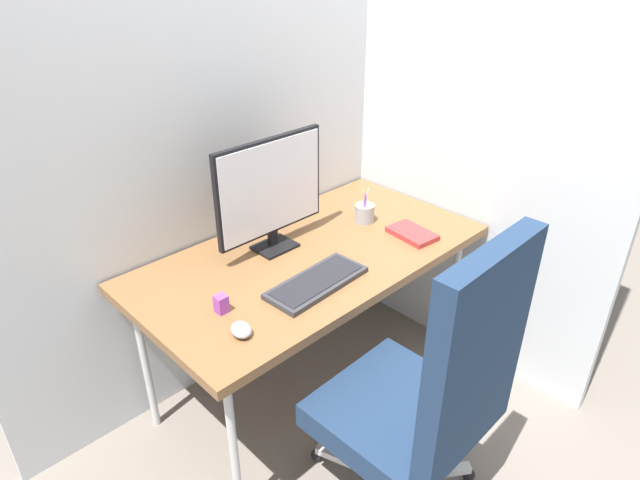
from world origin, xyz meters
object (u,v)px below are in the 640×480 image
object	(u,v)px
office_chair	(429,395)
monitor	(271,190)
notebook	(412,234)
keyboard	(317,282)
pen_holder	(364,213)
desk_clamp_accessory	(221,304)
mouse	(241,330)

from	to	relation	value
office_chair	monitor	distance (m)	0.98
monitor	notebook	size ratio (longest dim) A/B	2.50
keyboard	pen_holder	size ratio (longest dim) A/B	2.62
keyboard	desk_clamp_accessory	distance (m)	0.37
keyboard	mouse	world-z (taller)	mouse
office_chair	mouse	xyz separation A→B (m)	(-0.35, 0.51, 0.17)
keyboard	desk_clamp_accessory	xyz separation A→B (m)	(-0.35, 0.11, 0.02)
monitor	notebook	distance (m)	0.65
monitor	keyboard	world-z (taller)	monitor
pen_holder	office_chair	bearing A→B (deg)	-125.18
mouse	monitor	bearing A→B (deg)	54.15
monitor	desk_clamp_accessory	world-z (taller)	monitor
mouse	keyboard	bearing A→B (deg)	20.16
notebook	pen_holder	bearing A→B (deg)	106.91
notebook	desk_clamp_accessory	xyz separation A→B (m)	(-0.91, 0.12, 0.02)
notebook	mouse	bearing A→B (deg)	-171.98
monitor	keyboard	bearing A→B (deg)	-101.62
pen_holder	desk_clamp_accessory	world-z (taller)	pen_holder
pen_holder	monitor	bearing A→B (deg)	166.61
keyboard	monitor	bearing A→B (deg)	78.38
monitor	pen_holder	size ratio (longest dim) A/B	3.26
monitor	mouse	distance (m)	0.63
office_chair	pen_holder	bearing A→B (deg)	54.82
keyboard	pen_holder	bearing A→B (deg)	23.55
mouse	notebook	size ratio (longest dim) A/B	0.42
monitor	keyboard	size ratio (longest dim) A/B	1.24
pen_holder	desk_clamp_accessory	xyz separation A→B (m)	(-0.87, -0.12, -0.01)
office_chair	mouse	world-z (taller)	office_chair
desk_clamp_accessory	monitor	bearing A→B (deg)	28.16
keyboard	desk_clamp_accessory	size ratio (longest dim) A/B	6.32
desk_clamp_accessory	keyboard	bearing A→B (deg)	-17.23
notebook	monitor	bearing A→B (deg)	151.47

